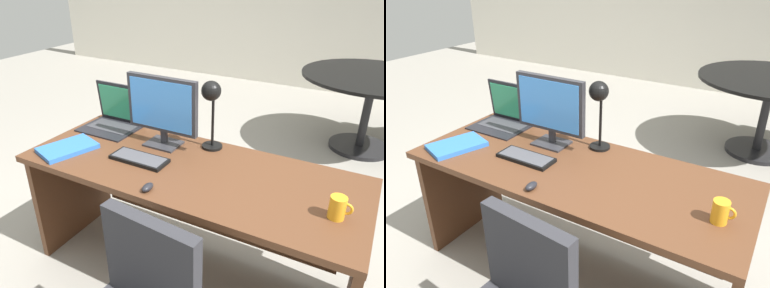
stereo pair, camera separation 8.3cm
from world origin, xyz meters
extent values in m
plane|color=gray|center=(0.00, 1.50, 0.00)|extent=(12.00, 12.00, 0.00)
cube|color=#56331E|center=(0.00, 0.00, 0.73)|extent=(1.83, 0.72, 0.04)
cube|color=#56331E|center=(-0.89, 0.00, 0.36)|extent=(0.04, 0.63, 0.72)
cube|color=#56331E|center=(0.89, 0.00, 0.36)|extent=(0.04, 0.63, 0.72)
cube|color=#56331E|center=(0.00, 0.27, 0.39)|extent=(1.61, 0.02, 0.50)
cube|color=#2D2D33|center=(-0.26, 0.16, 0.76)|extent=(0.20, 0.16, 0.01)
cube|color=#2D2D33|center=(-0.26, 0.17, 0.80)|extent=(0.04, 0.02, 0.08)
cube|color=#2D2D33|center=(-0.26, 0.16, 1.01)|extent=(0.44, 0.04, 0.32)
cube|color=#3F8CEA|center=(-0.26, 0.14, 1.01)|extent=(0.40, 0.00, 0.28)
cube|color=black|center=(-0.69, 0.19, 0.76)|extent=(0.36, 0.28, 0.01)
cube|color=#38383D|center=(-0.69, 0.21, 0.76)|extent=(0.30, 0.15, 0.00)
cube|color=black|center=(-0.69, 0.32, 0.89)|extent=(0.36, 0.04, 0.26)
cube|color=#2D9966|center=(-0.69, 0.31, 0.89)|extent=(0.31, 0.02, 0.22)
cube|color=black|center=(-0.27, -0.07, 0.76)|extent=(0.32, 0.13, 0.02)
cube|color=#47474C|center=(-0.27, -0.07, 0.77)|extent=(0.30, 0.11, 0.00)
ellipsoid|color=black|center=(-0.06, -0.29, 0.77)|extent=(0.04, 0.08, 0.03)
cylinder|color=black|center=(0.01, 0.27, 0.76)|extent=(0.12, 0.12, 0.01)
cylinder|color=black|center=(0.01, 0.27, 0.92)|extent=(0.02, 0.02, 0.30)
sphere|color=black|center=(0.01, 0.24, 1.11)|extent=(0.11, 0.11, 0.11)
cube|color=blue|center=(-0.71, -0.16, 0.77)|extent=(0.29, 0.36, 0.03)
cylinder|color=orange|center=(0.76, -0.08, 0.80)|extent=(0.07, 0.07, 0.10)
torus|color=orange|center=(0.79, -0.08, 0.81)|extent=(0.06, 0.01, 0.06)
cube|color=#2D2D33|center=(0.17, -0.61, 0.67)|extent=(0.44, 0.10, 0.42)
cylinder|color=black|center=(0.71, 2.34, 0.02)|extent=(0.60, 0.60, 0.04)
cylinder|color=black|center=(0.71, 2.34, 0.39)|extent=(0.08, 0.08, 0.71)
cylinder|color=black|center=(0.71, 2.34, 0.76)|extent=(1.33, 1.33, 0.03)
camera|label=1|loc=(0.84, -1.50, 1.73)|focal=34.76mm
camera|label=2|loc=(0.91, -1.46, 1.73)|focal=34.76mm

